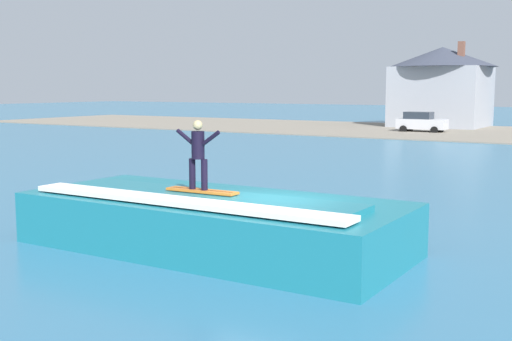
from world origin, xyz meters
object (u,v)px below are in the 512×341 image
Objects in this scene: wave_crest at (212,222)px; house_with_chimney at (442,83)px; surfer at (198,151)px; car_near_shore at (421,122)px; surfboard at (202,191)px.

wave_crest is 0.90× the size of house_with_chimney.
wave_crest is at bearing 52.58° from surfer.
house_with_chimney is at bearing 100.14° from wave_crest.
house_with_chimney reaches higher than wave_crest.
car_near_shore is (-8.78, 44.75, 0.25)m from wave_crest.
surfer is 45.85m from car_near_shore.
wave_crest is 4.97× the size of surfboard.
wave_crest is at bearing 61.64° from surfboard.
car_near_shore is at bearing 101.09° from wave_crest.
car_near_shore is at bearing 100.78° from surfer.
surfboard is 0.18× the size of house_with_chimney.
house_with_chimney is (-9.62, 53.78, 3.74)m from wave_crest.
surfboard is 45.81m from car_near_shore.
car_near_shore is 0.40× the size of house_with_chimney.
car_near_shore is (-8.57, 45.01, -1.54)m from surfer.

